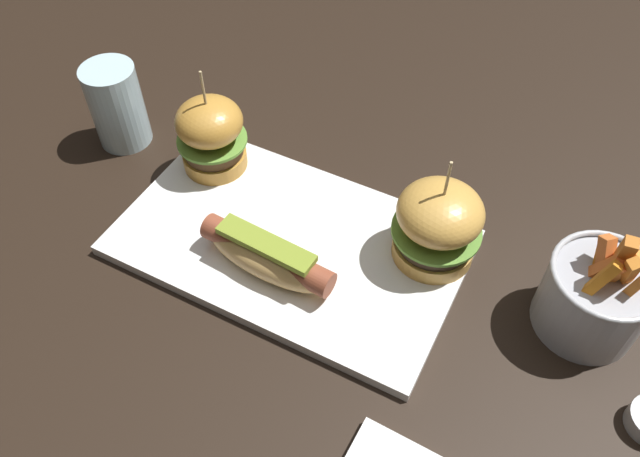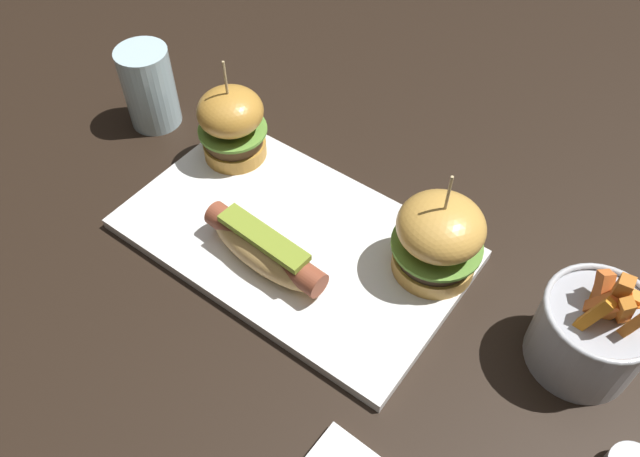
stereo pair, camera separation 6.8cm
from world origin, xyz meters
name	(u,v)px [view 1 (the left image)]	position (x,y,z in m)	size (l,w,h in m)	color
ground_plane	(290,246)	(0.00, 0.00, 0.00)	(3.00, 3.00, 0.00)	black
platter_main	(290,242)	(0.00, 0.00, 0.01)	(0.39, 0.23, 0.01)	white
hot_dog	(263,254)	(0.00, -0.05, 0.04)	(0.16, 0.06, 0.05)	tan
slider_left	(211,134)	(-0.15, 0.06, 0.06)	(0.09, 0.09, 0.14)	#C08635
slider_right	(438,224)	(0.15, 0.06, 0.06)	(0.10, 0.10, 0.14)	gold
fries_bucket	(596,296)	(0.33, 0.05, 0.05)	(0.11, 0.11, 0.14)	#A8AAB2
water_glass	(117,106)	(-0.29, 0.06, 0.06)	(0.07, 0.07, 0.11)	silver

